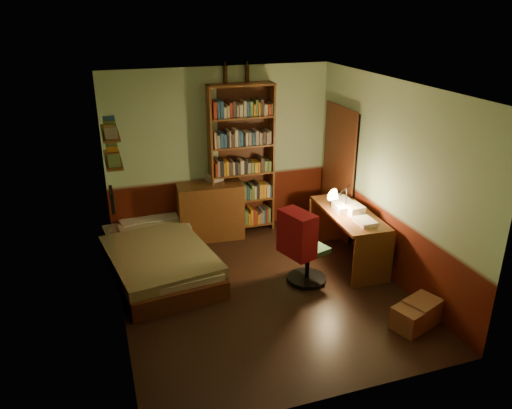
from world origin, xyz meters
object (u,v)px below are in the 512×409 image
object	(u,v)px
desk	(347,237)
cardboard_box_b	(411,318)
bookshelf	(241,161)
desk_lamp	(347,192)
office_chair	(308,244)
cardboard_box_a	(422,311)
bed	(157,248)
dresser	(210,211)
mini_stereo	(214,177)

from	to	relation	value
desk	cardboard_box_b	distance (m)	1.68
bookshelf	desk_lamp	size ratio (longest dim) A/B	3.87
bookshelf	desk_lamp	distance (m)	1.82
office_chair	cardboard_box_a	xyz separation A→B (m)	(0.89, -1.27, -0.40)
bed	office_chair	xyz separation A→B (m)	(1.83, -0.94, 0.22)
desk	desk_lamp	bearing A→B (deg)	-179.90
desk	dresser	bearing A→B (deg)	142.16
desk	cardboard_box_a	bearing A→B (deg)	-82.67
mini_stereo	desk_lamp	distance (m)	2.13
desk_lamp	office_chair	xyz separation A→B (m)	(-0.69, -0.33, -0.52)
desk_lamp	cardboard_box_a	xyz separation A→B (m)	(0.19, -1.60, -0.92)
dresser	bookshelf	distance (m)	0.92
bookshelf	mini_stereo	bearing A→B (deg)	176.99
bookshelf	cardboard_box_a	distance (m)	3.48
bed	cardboard_box_a	size ratio (longest dim) A/B	5.71
dresser	desk_lamp	distance (m)	2.21
desk_lamp	cardboard_box_b	distance (m)	1.91
bookshelf	desk	world-z (taller)	bookshelf
desk_lamp	office_chair	size ratio (longest dim) A/B	0.55
desk_lamp	cardboard_box_b	xyz separation A→B (m)	(0.01, -1.67, -0.93)
desk_lamp	cardboard_box_a	world-z (taller)	desk_lamp
bookshelf	cardboard_box_a	size ratio (longest dim) A/B	6.01
desk	office_chair	distance (m)	0.84
dresser	bookshelf	xyz separation A→B (m)	(0.54, 0.09, 0.74)
mini_stereo	desk_lamp	world-z (taller)	desk_lamp
mini_stereo	cardboard_box_a	size ratio (longest dim) A/B	0.62
dresser	office_chair	size ratio (longest dim) A/B	0.90
bed	cardboard_box_a	distance (m)	3.51
desk	cardboard_box_a	size ratio (longest dim) A/B	3.65
desk_lamp	cardboard_box_b	size ratio (longest dim) A/B	1.56
dresser	office_chair	distance (m)	1.95
dresser	office_chair	bearing A→B (deg)	-58.63
mini_stereo	cardboard_box_a	bearing A→B (deg)	-85.43
dresser	desk_lamp	world-z (taller)	desk_lamp
bed	office_chair	bearing A→B (deg)	-33.82
bookshelf	cardboard_box_a	bearing A→B (deg)	-65.97
office_chair	cardboard_box_b	bearing A→B (deg)	-80.73
desk	cardboard_box_a	distance (m)	1.62
desk	cardboard_box_a	world-z (taller)	desk
bookshelf	office_chair	xyz separation A→B (m)	(0.35, -1.82, -0.63)
bed	desk_lamp	xyz separation A→B (m)	(2.53, -0.61, 0.74)
desk	office_chair	world-z (taller)	office_chair
mini_stereo	bookshelf	world-z (taller)	bookshelf
bookshelf	office_chair	size ratio (longest dim) A/B	2.14
bed	cardboard_box_b	world-z (taller)	bed
mini_stereo	cardboard_box_b	bearing A→B (deg)	-88.62
cardboard_box_a	desk_lamp	bearing A→B (deg)	96.94
bed	office_chair	size ratio (longest dim) A/B	2.03
office_chair	cardboard_box_b	distance (m)	1.56
bookshelf	cardboard_box_b	distance (m)	3.48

